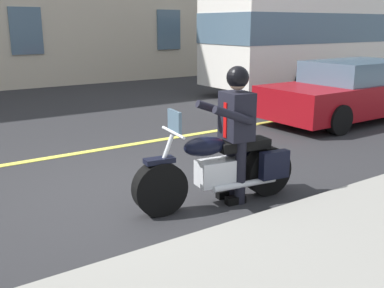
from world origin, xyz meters
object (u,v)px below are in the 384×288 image
car_dark (352,91)px  rider_main (235,123)px  bus_near (343,34)px  motorcycle_main (222,169)px

car_dark → rider_main: bearing=23.2°
bus_near → car_dark: (4.71, 3.99, -1.18)m
car_dark → bus_near: bearing=-139.7°
bus_near → car_dark: bearing=40.3°
motorcycle_main → bus_near: bearing=-148.7°
motorcycle_main → bus_near: size_ratio=0.20×
bus_near → car_dark: 6.28m
rider_main → bus_near: (-10.29, -6.39, 0.84)m
bus_near → car_dark: size_ratio=2.40×
bus_near → car_dark: bus_near is taller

